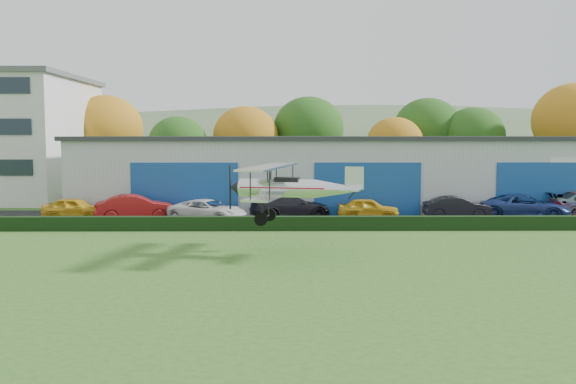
{
  "coord_description": "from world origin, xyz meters",
  "views": [
    {
      "loc": [
        -0.68,
        -19.25,
        5.38
      ],
      "look_at": [
        -0.34,
        11.55,
        2.6
      ],
      "focal_mm": 39.38,
      "sensor_mm": 36.0,
      "label": 1
    }
  ],
  "objects_px": {
    "car_6": "(525,206)",
    "biplane": "(289,186)",
    "car_3": "(290,206)",
    "car_1": "(136,207)",
    "hangar": "(357,172)",
    "car_4": "(368,208)",
    "car_5": "(457,207)",
    "car_2": "(208,211)",
    "car_0": "(75,208)"
  },
  "relations": [
    {
      "from": "car_6",
      "to": "biplane",
      "type": "distance_m",
      "value": 19.6
    },
    {
      "from": "car_3",
      "to": "car_1",
      "type": "bearing_deg",
      "value": 78.65
    },
    {
      "from": "hangar",
      "to": "car_4",
      "type": "distance_m",
      "value": 7.36
    },
    {
      "from": "car_5",
      "to": "biplane",
      "type": "height_order",
      "value": "biplane"
    },
    {
      "from": "hangar",
      "to": "car_2",
      "type": "xyz_separation_m",
      "value": [
        -10.2,
        -8.5,
        -1.92
      ]
    },
    {
      "from": "hangar",
      "to": "car_1",
      "type": "xyz_separation_m",
      "value": [
        -14.8,
        -7.8,
        -1.8
      ]
    },
    {
      "from": "hangar",
      "to": "car_3",
      "type": "height_order",
      "value": "hangar"
    },
    {
      "from": "car_1",
      "to": "car_5",
      "type": "relative_size",
      "value": 1.15
    },
    {
      "from": "car_6",
      "to": "biplane",
      "type": "relative_size",
      "value": 0.78
    },
    {
      "from": "hangar",
      "to": "car_0",
      "type": "height_order",
      "value": "hangar"
    },
    {
      "from": "car_4",
      "to": "car_6",
      "type": "bearing_deg",
      "value": -82.96
    },
    {
      "from": "hangar",
      "to": "car_5",
      "type": "relative_size",
      "value": 9.52
    },
    {
      "from": "hangar",
      "to": "biplane",
      "type": "relative_size",
      "value": 5.76
    },
    {
      "from": "car_0",
      "to": "car_4",
      "type": "bearing_deg",
      "value": -82.36
    },
    {
      "from": "car_0",
      "to": "car_2",
      "type": "bearing_deg",
      "value": -91.11
    },
    {
      "from": "car_2",
      "to": "car_5",
      "type": "bearing_deg",
      "value": -60.65
    },
    {
      "from": "car_0",
      "to": "car_5",
      "type": "distance_m",
      "value": 24.47
    },
    {
      "from": "car_0",
      "to": "car_4",
      "type": "relative_size",
      "value": 1.04
    },
    {
      "from": "car_5",
      "to": "biplane",
      "type": "relative_size",
      "value": 0.61
    },
    {
      "from": "car_5",
      "to": "hangar",
      "type": "bearing_deg",
      "value": 41.59
    },
    {
      "from": "car_4",
      "to": "car_2",
      "type": "bearing_deg",
      "value": 104.81
    },
    {
      "from": "car_0",
      "to": "car_6",
      "type": "bearing_deg",
      "value": -82.48
    },
    {
      "from": "car_3",
      "to": "car_4",
      "type": "distance_m",
      "value": 5.03
    },
    {
      "from": "car_5",
      "to": "biplane",
      "type": "xyz_separation_m",
      "value": [
        -11.0,
        -12.05,
        2.34
      ]
    },
    {
      "from": "car_3",
      "to": "car_4",
      "type": "height_order",
      "value": "car_3"
    },
    {
      "from": "car_1",
      "to": "biplane",
      "type": "height_order",
      "value": "biplane"
    },
    {
      "from": "car_2",
      "to": "biplane",
      "type": "height_order",
      "value": "biplane"
    },
    {
      "from": "car_3",
      "to": "car_2",
      "type": "bearing_deg",
      "value": 91.32
    },
    {
      "from": "car_4",
      "to": "hangar",
      "type": "bearing_deg",
      "value": 6.4
    },
    {
      "from": "car_0",
      "to": "biplane",
      "type": "bearing_deg",
      "value": -124.04
    },
    {
      "from": "car_0",
      "to": "car_3",
      "type": "relative_size",
      "value": 0.78
    },
    {
      "from": "hangar",
      "to": "car_1",
      "type": "distance_m",
      "value": 16.83
    },
    {
      "from": "car_1",
      "to": "car_3",
      "type": "distance_m",
      "value": 9.76
    },
    {
      "from": "hangar",
      "to": "car_2",
      "type": "distance_m",
      "value": 13.41
    },
    {
      "from": "car_0",
      "to": "car_6",
      "type": "distance_m",
      "value": 28.82
    },
    {
      "from": "car_1",
      "to": "car_4",
      "type": "height_order",
      "value": "car_1"
    },
    {
      "from": "car_6",
      "to": "car_3",
      "type": "bearing_deg",
      "value": 104.47
    },
    {
      "from": "car_4",
      "to": "car_6",
      "type": "distance_m",
      "value": 10.1
    },
    {
      "from": "car_1",
      "to": "biplane",
      "type": "bearing_deg",
      "value": -152.49
    },
    {
      "from": "car_0",
      "to": "car_5",
      "type": "relative_size",
      "value": 0.95
    },
    {
      "from": "hangar",
      "to": "car_5",
      "type": "bearing_deg",
      "value": -50.98
    },
    {
      "from": "car_1",
      "to": "car_2",
      "type": "relative_size",
      "value": 1.0
    },
    {
      "from": "car_0",
      "to": "car_4",
      "type": "height_order",
      "value": "car_0"
    },
    {
      "from": "car_3",
      "to": "car_4",
      "type": "relative_size",
      "value": 1.34
    },
    {
      "from": "car_2",
      "to": "car_4",
      "type": "bearing_deg",
      "value": -58.2
    },
    {
      "from": "car_5",
      "to": "car_3",
      "type": "bearing_deg",
      "value": 91.29
    },
    {
      "from": "biplane",
      "to": "car_6",
      "type": "bearing_deg",
      "value": 50.68
    },
    {
      "from": "biplane",
      "to": "car_3",
      "type": "bearing_deg",
      "value": 101.65
    },
    {
      "from": "car_0",
      "to": "car_1",
      "type": "height_order",
      "value": "car_1"
    },
    {
      "from": "car_3",
      "to": "biplane",
      "type": "relative_size",
      "value": 0.74
    }
  ]
}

